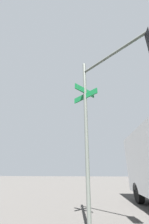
# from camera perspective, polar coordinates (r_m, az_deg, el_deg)

# --- Properties ---
(traffic_signal_near) EXTENTS (2.19, 2.57, 5.56)m
(traffic_signal_near) POSITION_cam_1_polar(r_m,az_deg,el_deg) (4.57, 15.21, 9.52)
(traffic_signal_near) COLOR #474C47
(traffic_signal_near) RESTS_ON ground_plane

